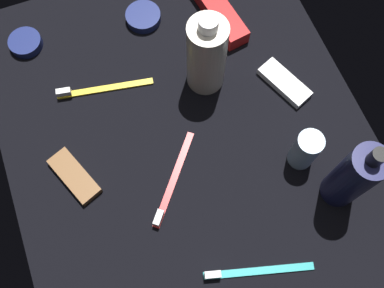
{
  "coord_description": "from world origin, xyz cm",
  "views": [
    {
      "loc": [
        -25.04,
        9.48,
        75.17
      ],
      "look_at": [
        0.0,
        0.0,
        3.0
      ],
      "focal_mm": 41.85,
      "sensor_mm": 36.0,
      "label": 1
    }
  ],
  "objects_px": {
    "bodywash_bottle": "(207,55)",
    "toothbrush_red": "(172,184)",
    "lotion_bottle": "(353,177)",
    "toothpaste_box_red": "(217,9)",
    "toothbrush_yellow": "(99,89)",
    "deodorant_stick": "(305,150)",
    "cream_tin_right": "(143,17)",
    "snack_bar_white": "(284,83)",
    "toothbrush_teal": "(252,271)",
    "snack_bar_brown": "(75,176)",
    "cream_tin_left": "(26,43)"
  },
  "relations": [
    {
      "from": "lotion_bottle",
      "to": "toothpaste_box_red",
      "type": "height_order",
      "value": "lotion_bottle"
    },
    {
      "from": "toothbrush_teal",
      "to": "cream_tin_left",
      "type": "distance_m",
      "value": 0.6
    },
    {
      "from": "toothbrush_yellow",
      "to": "toothbrush_red",
      "type": "height_order",
      "value": "same"
    },
    {
      "from": "deodorant_stick",
      "to": "toothbrush_red",
      "type": "height_order",
      "value": "deodorant_stick"
    },
    {
      "from": "toothbrush_teal",
      "to": "cream_tin_right",
      "type": "height_order",
      "value": "toothbrush_teal"
    },
    {
      "from": "deodorant_stick",
      "to": "snack_bar_white",
      "type": "bearing_deg",
      "value": -13.96
    },
    {
      "from": "toothbrush_teal",
      "to": "cream_tin_left",
      "type": "xyz_separation_m",
      "value": [
        0.55,
        0.24,
        0.0
      ]
    },
    {
      "from": "cream_tin_left",
      "to": "deodorant_stick",
      "type": "bearing_deg",
      "value": -135.14
    },
    {
      "from": "toothbrush_red",
      "to": "cream_tin_left",
      "type": "distance_m",
      "value": 0.4
    },
    {
      "from": "deodorant_stick",
      "to": "snack_bar_white",
      "type": "height_order",
      "value": "deodorant_stick"
    },
    {
      "from": "lotion_bottle",
      "to": "toothbrush_red",
      "type": "relative_size",
      "value": 1.33
    },
    {
      "from": "snack_bar_brown",
      "to": "cream_tin_left",
      "type": "distance_m",
      "value": 0.29
    },
    {
      "from": "bodywash_bottle",
      "to": "snack_bar_brown",
      "type": "height_order",
      "value": "bodywash_bottle"
    },
    {
      "from": "toothbrush_yellow",
      "to": "snack_bar_brown",
      "type": "height_order",
      "value": "toothbrush_yellow"
    },
    {
      "from": "bodywash_bottle",
      "to": "cream_tin_right",
      "type": "height_order",
      "value": "bodywash_bottle"
    },
    {
      "from": "toothbrush_yellow",
      "to": "cream_tin_left",
      "type": "bearing_deg",
      "value": 35.93
    },
    {
      "from": "lotion_bottle",
      "to": "cream_tin_right",
      "type": "xyz_separation_m",
      "value": [
        0.45,
        0.2,
        -0.08
      ]
    },
    {
      "from": "toothbrush_yellow",
      "to": "toothpaste_box_red",
      "type": "xyz_separation_m",
      "value": [
        0.08,
        -0.27,
        0.01
      ]
    },
    {
      "from": "toothbrush_yellow",
      "to": "toothpaste_box_red",
      "type": "distance_m",
      "value": 0.28
    },
    {
      "from": "bodywash_bottle",
      "to": "toothpaste_box_red",
      "type": "xyz_separation_m",
      "value": [
        0.13,
        -0.07,
        -0.07
      ]
    },
    {
      "from": "deodorant_stick",
      "to": "cream_tin_left",
      "type": "height_order",
      "value": "deodorant_stick"
    },
    {
      "from": "snack_bar_brown",
      "to": "cream_tin_right",
      "type": "xyz_separation_m",
      "value": [
        0.27,
        -0.22,
        0.0
      ]
    },
    {
      "from": "deodorant_stick",
      "to": "cream_tin_right",
      "type": "bearing_deg",
      "value": 23.73
    },
    {
      "from": "toothbrush_teal",
      "to": "snack_bar_brown",
      "type": "xyz_separation_m",
      "value": [
        0.25,
        0.22,
        0.0
      ]
    },
    {
      "from": "bodywash_bottle",
      "to": "toothbrush_red",
      "type": "distance_m",
      "value": 0.23
    },
    {
      "from": "toothbrush_teal",
      "to": "toothbrush_yellow",
      "type": "relative_size",
      "value": 0.99
    },
    {
      "from": "snack_bar_brown",
      "to": "toothbrush_teal",
      "type": "bearing_deg",
      "value": -160.23
    },
    {
      "from": "toothbrush_teal",
      "to": "snack_bar_brown",
      "type": "height_order",
      "value": "toothbrush_teal"
    },
    {
      "from": "toothbrush_yellow",
      "to": "snack_bar_brown",
      "type": "distance_m",
      "value": 0.17
    },
    {
      "from": "deodorant_stick",
      "to": "toothbrush_red",
      "type": "xyz_separation_m",
      "value": [
        0.03,
        0.23,
        -0.04
      ]
    },
    {
      "from": "toothbrush_teal",
      "to": "toothbrush_red",
      "type": "height_order",
      "value": "same"
    },
    {
      "from": "bodywash_bottle",
      "to": "toothpaste_box_red",
      "type": "relative_size",
      "value": 1.04
    },
    {
      "from": "bodywash_bottle",
      "to": "snack_bar_white",
      "type": "xyz_separation_m",
      "value": [
        -0.06,
        -0.13,
        -0.08
      ]
    },
    {
      "from": "toothbrush_yellow",
      "to": "cream_tin_right",
      "type": "height_order",
      "value": "toothbrush_yellow"
    },
    {
      "from": "deodorant_stick",
      "to": "toothbrush_red",
      "type": "distance_m",
      "value": 0.23
    },
    {
      "from": "snack_bar_white",
      "to": "toothbrush_red",
      "type": "bearing_deg",
      "value": 90.28
    },
    {
      "from": "lotion_bottle",
      "to": "bodywash_bottle",
      "type": "distance_m",
      "value": 0.31
    },
    {
      "from": "lotion_bottle",
      "to": "snack_bar_white",
      "type": "distance_m",
      "value": 0.23
    },
    {
      "from": "toothpaste_box_red",
      "to": "snack_bar_brown",
      "type": "xyz_separation_m",
      "value": [
        -0.23,
        0.36,
        -0.01
      ]
    },
    {
      "from": "bodywash_bottle",
      "to": "toothpaste_box_red",
      "type": "bearing_deg",
      "value": -29.88
    },
    {
      "from": "toothpaste_box_red",
      "to": "snack_bar_white",
      "type": "xyz_separation_m",
      "value": [
        -0.19,
        -0.06,
        -0.01
      ]
    },
    {
      "from": "bodywash_bottle",
      "to": "toothpaste_box_red",
      "type": "height_order",
      "value": "bodywash_bottle"
    },
    {
      "from": "toothbrush_red",
      "to": "snack_bar_brown",
      "type": "distance_m",
      "value": 0.17
    },
    {
      "from": "bodywash_bottle",
      "to": "snack_bar_white",
      "type": "bearing_deg",
      "value": -115.69
    },
    {
      "from": "cream_tin_left",
      "to": "bodywash_bottle",
      "type": "bearing_deg",
      "value": -122.73
    },
    {
      "from": "toothpaste_box_red",
      "to": "cream_tin_right",
      "type": "distance_m",
      "value": 0.15
    },
    {
      "from": "toothbrush_yellow",
      "to": "deodorant_stick",
      "type": "bearing_deg",
      "value": -131.06
    },
    {
      "from": "bodywash_bottle",
      "to": "deodorant_stick",
      "type": "xyz_separation_m",
      "value": [
        -0.21,
        -0.1,
        -0.04
      ]
    },
    {
      "from": "deodorant_stick",
      "to": "snack_bar_brown",
      "type": "distance_m",
      "value": 0.4
    },
    {
      "from": "toothbrush_teal",
      "to": "toothbrush_red",
      "type": "bearing_deg",
      "value": 21.35
    }
  ]
}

